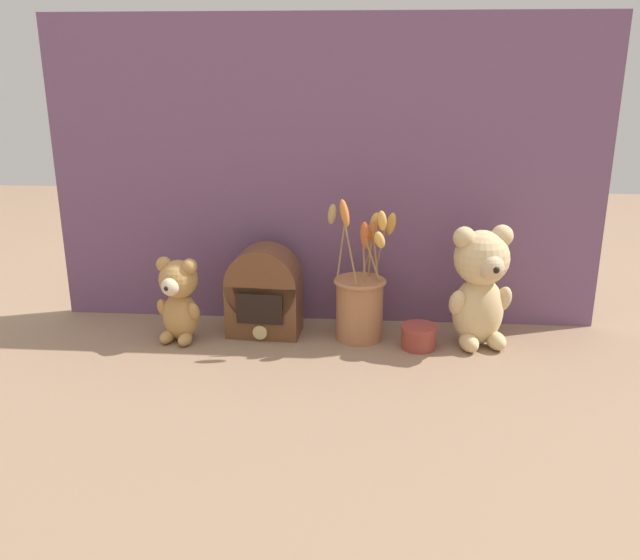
# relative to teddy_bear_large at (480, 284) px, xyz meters

# --- Properties ---
(ground_plane) EXTENTS (4.00, 4.00, 0.00)m
(ground_plane) POSITION_rel_teddy_bear_large_xyz_m (-0.37, -0.02, -0.15)
(ground_plane) COLOR #8E7056
(backdrop_wall) EXTENTS (1.34, 0.02, 0.74)m
(backdrop_wall) POSITION_rel_teddy_bear_large_xyz_m (-0.37, 0.14, 0.22)
(backdrop_wall) COLOR #704C70
(backdrop_wall) RESTS_ON ground
(teddy_bear_large) EXTENTS (0.16, 0.15, 0.28)m
(teddy_bear_large) POSITION_rel_teddy_bear_large_xyz_m (0.00, 0.00, 0.00)
(teddy_bear_large) COLOR #DBBC84
(teddy_bear_large) RESTS_ON ground
(teddy_bear_medium) EXTENTS (0.11, 0.10, 0.20)m
(teddy_bear_medium) POSITION_rel_teddy_bear_large_xyz_m (-0.70, -0.03, -0.04)
(teddy_bear_medium) COLOR tan
(teddy_bear_medium) RESTS_ON ground
(flower_vase) EXTENTS (0.17, 0.14, 0.35)m
(flower_vase) POSITION_rel_teddy_bear_large_xyz_m (-0.27, 0.02, -0.05)
(flower_vase) COLOR #AD7047
(flower_vase) RESTS_ON ground
(vintage_radio) EXTENTS (0.18, 0.12, 0.22)m
(vintage_radio) POSITION_rel_teddy_bear_large_xyz_m (-0.50, 0.03, -0.05)
(vintage_radio) COLOR brown
(vintage_radio) RESTS_ON ground
(decorative_tin_tall) EXTENTS (0.08, 0.08, 0.05)m
(decorative_tin_tall) POSITION_rel_teddy_bear_large_xyz_m (-0.14, -0.03, -0.12)
(decorative_tin_tall) COLOR #993D33
(decorative_tin_tall) RESTS_ON ground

